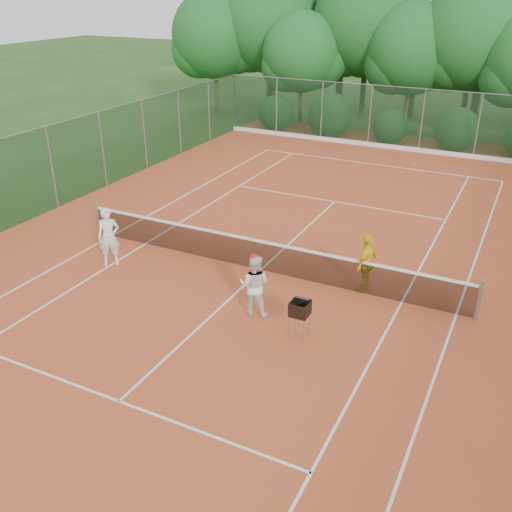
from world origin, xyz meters
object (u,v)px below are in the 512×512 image
at_px(player_center_grp, 254,285).
at_px(player_yellow, 367,263).
at_px(player_white, 109,237).
at_px(ball_hopper, 300,309).

bearing_deg(player_center_grp, player_yellow, 48.50).
bearing_deg(player_white, player_yellow, -23.96).
relative_size(player_center_grp, ball_hopper, 1.73).
bearing_deg(player_white, player_center_grp, -44.87).
distance_m(player_yellow, ball_hopper, 2.97).
xyz_separation_m(player_white, player_yellow, (7.15, 1.83, -0.06)).
height_order(player_white, player_center_grp, player_white).
xyz_separation_m(player_yellow, ball_hopper, (-0.71, -2.89, -0.07)).
bearing_deg(player_yellow, player_white, -65.75).
height_order(player_yellow, ball_hopper, player_yellow).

